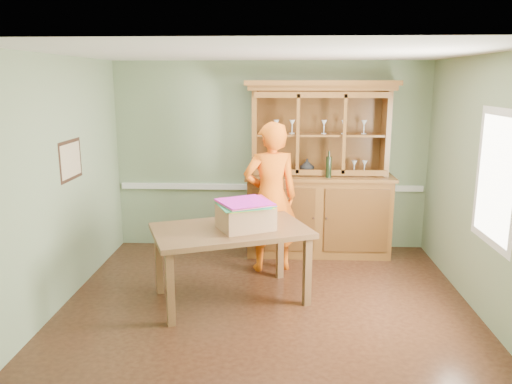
# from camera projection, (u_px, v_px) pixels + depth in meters

# --- Properties ---
(floor) EXTENTS (4.50, 4.50, 0.00)m
(floor) POSITION_uv_depth(u_px,v_px,m) (267.00, 303.00, 5.58)
(floor) COLOR #4F2C19
(floor) RESTS_ON ground
(ceiling) EXTENTS (4.50, 4.50, 0.00)m
(ceiling) POSITION_uv_depth(u_px,v_px,m) (268.00, 53.00, 4.98)
(ceiling) COLOR white
(ceiling) RESTS_ON wall_back
(wall_back) EXTENTS (4.50, 0.00, 4.50)m
(wall_back) POSITION_uv_depth(u_px,v_px,m) (271.00, 156.00, 7.23)
(wall_back) COLOR gray
(wall_back) RESTS_ON floor
(wall_left) EXTENTS (0.00, 4.00, 4.00)m
(wall_left) POSITION_uv_depth(u_px,v_px,m) (59.00, 183.00, 5.39)
(wall_left) COLOR gray
(wall_left) RESTS_ON floor
(wall_right) EXTENTS (0.00, 4.00, 4.00)m
(wall_right) POSITION_uv_depth(u_px,v_px,m) (484.00, 187.00, 5.18)
(wall_right) COLOR gray
(wall_right) RESTS_ON floor
(wall_front) EXTENTS (4.50, 0.00, 4.50)m
(wall_front) POSITION_uv_depth(u_px,v_px,m) (260.00, 247.00, 3.33)
(wall_front) COLOR gray
(wall_front) RESTS_ON floor
(chair_rail) EXTENTS (4.41, 0.05, 0.08)m
(chair_rail) POSITION_uv_depth(u_px,v_px,m) (271.00, 187.00, 7.31)
(chair_rail) COLOR white
(chair_rail) RESTS_ON wall_back
(framed_map) EXTENTS (0.03, 0.60, 0.46)m
(framed_map) POSITION_uv_depth(u_px,v_px,m) (71.00, 160.00, 5.63)
(framed_map) COLOR #331E14
(framed_map) RESTS_ON wall_left
(window_panel) EXTENTS (0.03, 0.96, 1.36)m
(window_panel) POSITION_uv_depth(u_px,v_px,m) (495.00, 178.00, 4.85)
(window_panel) COLOR white
(window_panel) RESTS_ON wall_right
(china_hutch) EXTENTS (2.07, 0.68, 2.43)m
(china_hutch) POSITION_uv_depth(u_px,v_px,m) (318.00, 195.00, 7.04)
(china_hutch) COLOR brown
(china_hutch) RESTS_ON floor
(dining_table) EXTENTS (1.93, 1.54, 0.84)m
(dining_table) POSITION_uv_depth(u_px,v_px,m) (231.00, 237.00, 5.53)
(dining_table) COLOR brown
(dining_table) RESTS_ON floor
(cardboard_box) EXTENTS (0.69, 0.64, 0.26)m
(cardboard_box) POSITION_uv_depth(u_px,v_px,m) (246.00, 217.00, 5.46)
(cardboard_box) COLOR #A17A53
(cardboard_box) RESTS_ON dining_table
(kite_stack) EXTENTS (0.68, 0.68, 0.05)m
(kite_stack) POSITION_uv_depth(u_px,v_px,m) (244.00, 203.00, 5.43)
(kite_stack) COLOR #C5F61F
(kite_stack) RESTS_ON cardboard_box
(person) EXTENTS (0.80, 0.63, 1.93)m
(person) POSITION_uv_depth(u_px,v_px,m) (271.00, 197.00, 6.38)
(person) COLOR orange
(person) RESTS_ON floor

